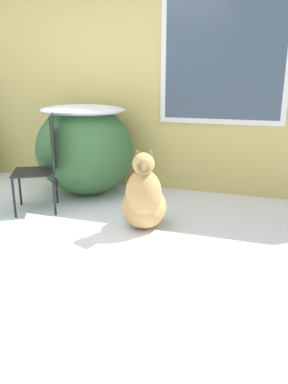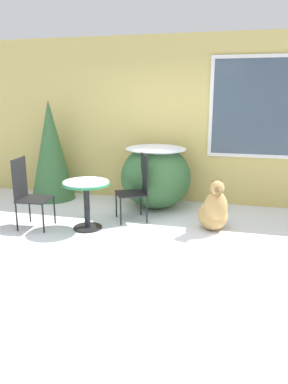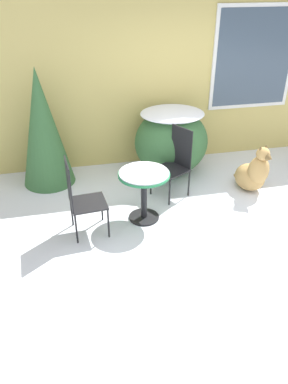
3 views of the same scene
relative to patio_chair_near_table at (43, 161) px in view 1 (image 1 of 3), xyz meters
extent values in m
plane|color=white|center=(0.20, -0.94, -0.54)|extent=(16.00, 16.00, 0.00)
cube|color=tan|center=(0.20, 1.26, 0.91)|extent=(8.00, 0.06, 2.90)
cube|color=silver|center=(1.68, 1.21, 1.16)|extent=(1.47, 0.04, 1.67)
cube|color=#3D4C5B|center=(1.68, 1.20, 1.16)|extent=(1.35, 0.01, 1.55)
ellipsoid|color=#386638|center=(0.14, 0.69, 0.00)|extent=(1.20, 1.08, 1.09)
ellipsoid|color=white|center=(0.14, 0.69, 0.49)|extent=(1.02, 0.92, 0.12)
cube|color=black|center=(-0.08, -0.05, -0.11)|extent=(0.60, 0.60, 0.02)
cube|color=black|center=(0.10, 0.06, 0.20)|extent=(0.21, 0.36, 0.59)
cylinder|color=black|center=(-0.36, 0.04, -0.33)|extent=(0.02, 0.02, 0.42)
cylinder|color=black|center=(-0.17, -0.32, -0.33)|extent=(0.02, 0.02, 0.42)
cylinder|color=black|center=(0.00, 0.23, -0.33)|extent=(0.02, 0.02, 0.42)
cylinder|color=black|center=(0.19, -0.13, -0.33)|extent=(0.02, 0.02, 0.42)
ellipsoid|color=tan|center=(1.18, -0.13, -0.34)|extent=(0.56, 0.60, 0.41)
ellipsoid|color=tan|center=(1.22, -0.27, -0.16)|extent=(0.41, 0.38, 0.45)
sphere|color=tan|center=(1.23, -0.30, 0.13)|extent=(0.20, 0.20, 0.20)
cone|color=brown|center=(1.27, -0.43, 0.11)|extent=(0.13, 0.11, 0.11)
ellipsoid|color=brown|center=(1.18, -0.30, 0.20)|extent=(0.05, 0.04, 0.09)
ellipsoid|color=brown|center=(1.28, -0.27, 0.20)|extent=(0.05, 0.04, 0.09)
ellipsoid|color=tan|center=(1.11, 0.09, -0.45)|extent=(0.15, 0.24, 0.08)
camera|label=1|loc=(2.27, -3.35, 0.85)|focal=35.00mm
camera|label=2|loc=(1.52, -5.39, 1.39)|focal=35.00mm
camera|label=3|loc=(-1.53, -4.77, 2.40)|focal=35.00mm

